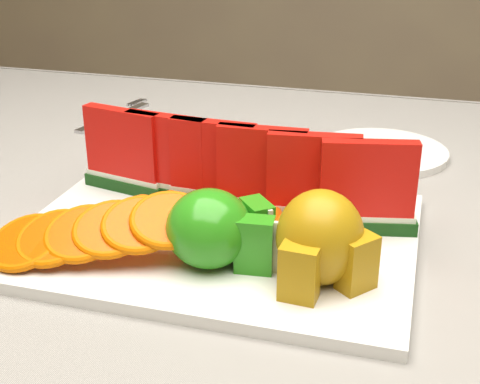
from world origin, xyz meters
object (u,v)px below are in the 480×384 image
apple_cluster (217,230)px  pear_cluster (321,241)px  side_plate (381,152)px  platter (217,236)px  fork (116,116)px

apple_cluster → pear_cluster: (0.10, -0.01, 0.01)m
apple_cluster → side_plate: (0.12, 0.36, -0.04)m
apple_cluster → side_plate: size_ratio=0.60×
platter → apple_cluster: bearing=-71.8°
side_plate → fork: size_ratio=1.02×
platter → pear_cluster: bearing=-28.6°
pear_cluster → fork: 0.59m
pear_cluster → side_plate: bearing=86.2°
apple_cluster → platter: bearing=108.2°
platter → side_plate: platter is taller
pear_cluster → platter: bearing=151.4°
pear_cluster → side_plate: size_ratio=0.51×
side_plate → fork: bearing=172.2°
platter → fork: platter is taller
side_plate → apple_cluster: bearing=-108.7°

